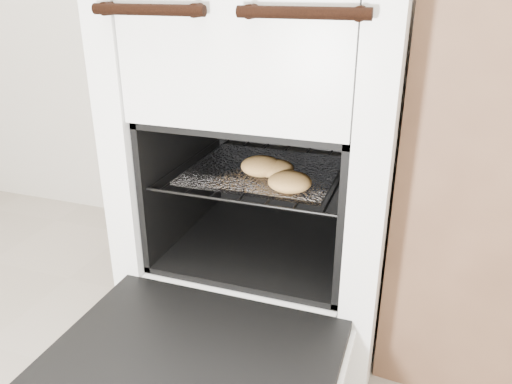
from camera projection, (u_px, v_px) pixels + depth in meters
stove at (275, 152)px, 1.35m from camera, size 0.65×0.72×0.99m
oven_door at (191, 365)px, 0.98m from camera, size 0.58×0.45×0.04m
oven_rack at (267, 170)px, 1.30m from camera, size 0.47×0.45×0.01m
foil_sheet at (264, 170)px, 1.28m from camera, size 0.37×0.32×0.01m
baked_rolls at (274, 172)px, 1.20m from camera, size 0.21×0.19×0.05m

